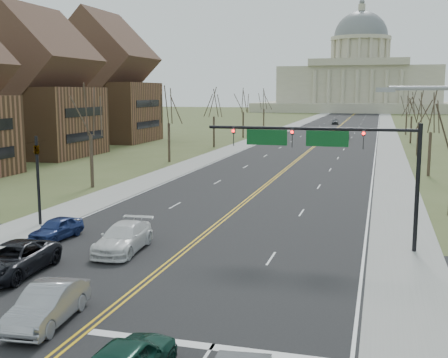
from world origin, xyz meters
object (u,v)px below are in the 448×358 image
Objects in this scene: signal_left at (38,170)px; car_far_sb at (335,122)px; car_sb_inner_lead at (48,305)px; car_sb_outer_lead at (13,259)px; signal_mast at (326,147)px; car_sb_inner_second at (123,238)px; car_sb_outer_second at (56,229)px; car_far_nb at (341,135)px.

signal_left is 125.04m from car_far_sb.
car_sb_outer_lead is (-4.96, 4.69, 0.02)m from car_sb_inner_lead.
signal_mast is at bearing 51.70° from car_sb_inner_lead.
car_sb_outer_second is (-5.05, 1.25, -0.10)m from car_sb_inner_second.
car_sb_inner_second is 0.88× the size of car_far_nb.
signal_left is 0.99× the size of car_far_nb.
signal_mast is at bearing 87.16° from car_far_nb.
signal_left is 1.33× the size of car_far_sb.
car_far_nb is at bearing 81.22° from car_sb_inner_second.
signal_left is 77.51m from car_far_nb.
signal_left is at bearing 73.02° from car_far_nb.
car_far_sb is (9.78, 124.62, -2.93)m from signal_left.
car_sb_outer_second is 0.65× the size of car_far_nb.
signal_left is at bearing 141.75° from car_sb_outer_second.
car_sb_outer_lead is at bearing 131.04° from car_sb_inner_lead.
signal_mast reaches higher than car_sb_outer_lead.
car_sb_outer_lead is 86.16m from car_far_nb.
signal_mast is 2.68× the size of car_far_sb.
car_sb_inner_second is (-10.71, -4.33, -4.98)m from signal_mast.
signal_mast is at bearing 17.89° from car_sb_inner_second.
car_sb_inner_lead is at bearing 80.86° from car_far_nb.
car_sb_inner_second is 5.20m from car_sb_outer_second.
car_sb_inner_lead is 12.97m from car_sb_outer_second.
car_sb_outer_lead is (-14.11, -9.55, -4.97)m from signal_mast.
signal_mast is 17.64m from car_sb_inner_lead.
signal_mast is 16.84m from car_sb_outer_second.
car_sb_outer_second is 127.87m from car_far_sb.
car_sb_outer_second is at bearing 101.82° from car_sb_outer_lead.
car_sb_outer_lead is at bearing -63.13° from signal_left.
car_far_nb is 1.34× the size of car_far_sb.
signal_mast is 2.00× the size of car_far_nb.
car_far_nb reaches higher than car_sb_outer_second.
signal_left is at bearing 180.00° from signal_mast.
signal_left is 1.08× the size of car_sb_outer_lead.
car_far_sb reaches higher than car_sb_inner_lead.
car_sb_inner_second is at bearing -8.16° from car_sb_outer_second.
signal_mast reaches higher than car_far_sb.
car_sb_outer_lead is at bearing -69.90° from car_sb_outer_second.
car_sb_inner_lead is at bearing -53.57° from car_sb_outer_second.
car_sb_inner_second reaches higher than car_far_sb.
car_sb_outer_lead reaches higher than car_sb_outer_second.
car_far_nb is (9.92, 85.59, 0.06)m from car_sb_outer_lead.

